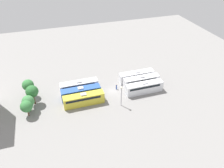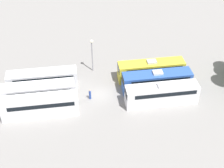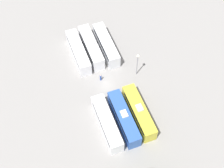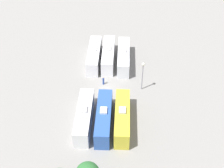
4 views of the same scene
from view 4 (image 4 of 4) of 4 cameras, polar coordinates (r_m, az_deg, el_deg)
The scene contains 9 objects.
ground_plane at distance 63.25m, azimuth -1.04°, elevation -1.05°, with size 122.16×122.16×0.00m, color gray.
bus_0 at distance 69.43m, azimuth 2.12°, elevation 5.05°, with size 2.59×11.59×3.69m.
bus_1 at distance 69.97m, azimuth -0.68°, elevation 5.38°, with size 2.59×11.59×3.69m.
bus_2 at distance 69.90m, azimuth -3.27°, elevation 5.27°, with size 2.59×11.59×3.69m.
bus_3 at distance 55.07m, azimuth 1.88°, elevation -6.08°, with size 2.59×11.59×3.69m.
bus_4 at distance 55.02m, azimuth -1.52°, elevation -6.12°, with size 2.59×11.59×3.69m.
bus_5 at distance 55.42m, azimuth -5.09°, elevation -5.89°, with size 2.59×11.59×3.69m.
worker_person at distance 64.10m, azimuth -1.59°, elevation 0.59°, with size 0.36×0.36×1.84m.
light_pole at distance 60.88m, azimuth 5.64°, elevation 2.33°, with size 0.60×0.60×6.49m.
Camera 4 is at (-3.23, 47.80, 41.29)m, focal length 50.00 mm.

